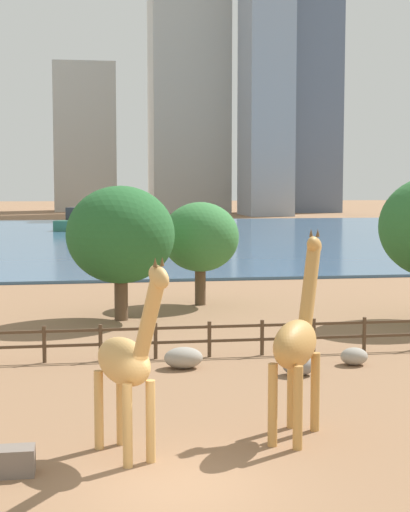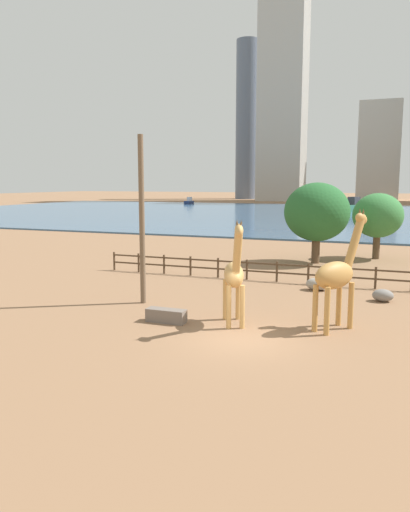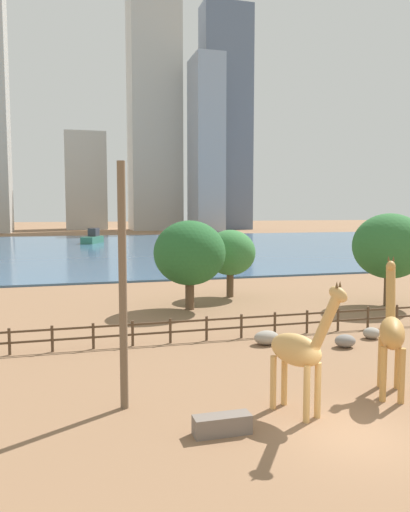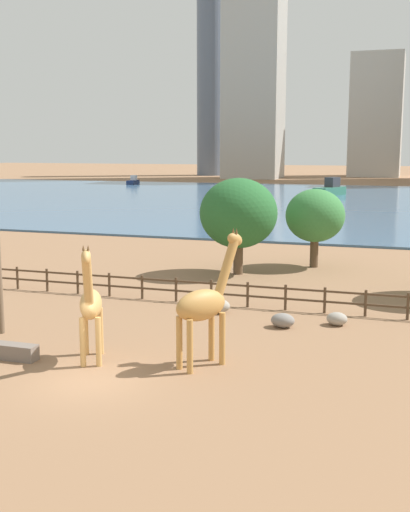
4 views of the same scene
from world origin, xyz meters
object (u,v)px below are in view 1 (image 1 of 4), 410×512
(boulder_small, at_px, (299,365))
(boat_ferry, at_px, (73,222))
(boulder_near_fence, at_px, (183,358))
(tree_left_large, at_px, (200,237))
(boulder_by_pole, at_px, (354,356))
(tree_center_broad, at_px, (121,235))
(giraffe_companion, at_px, (127,362))
(giraffe_tall, at_px, (297,342))

(boulder_small, xyz_separation_m, boat_ferry, (-8.12, 80.44, 0.89))
(boulder_near_fence, xyz_separation_m, tree_left_large, (2.67, 13.85, 3.14))
(boat_ferry, bearing_deg, tree_left_large, 29.43)
(boulder_by_pole, relative_size, tree_center_broad, 0.15)
(boulder_near_fence, height_order, boat_ferry, boat_ferry)
(tree_center_broad, bearing_deg, boulder_small, -65.48)
(tree_left_large, relative_size, tree_center_broad, 0.86)
(boulder_near_fence, height_order, boulder_small, boulder_near_fence)
(giraffe_companion, xyz_separation_m, tree_left_large, (5.04, 22.30, 1.29))
(giraffe_tall, height_order, boulder_near_fence, giraffe_tall)
(boulder_small, bearing_deg, tree_center_broad, 114.52)
(giraffe_tall, bearing_deg, boulder_small, 15.66)
(giraffe_tall, distance_m, tree_left_large, 21.45)
(giraffe_companion, height_order, boulder_small, giraffe_companion)
(boulder_small, relative_size, boat_ferry, 0.15)
(boulder_by_pole, xyz_separation_m, tree_left_large, (-3.23, 14.27, 3.20))
(giraffe_tall, relative_size, tree_left_large, 0.95)
(boulder_by_pole, relative_size, tree_left_large, 0.18)
(giraffe_companion, height_order, boulder_near_fence, giraffe_companion)
(tree_left_large, bearing_deg, tree_center_broad, -137.20)
(giraffe_companion, xyz_separation_m, tree_center_broad, (0.76, 18.34, 1.70))
(giraffe_companion, relative_size, boat_ferry, 0.66)
(boulder_small, bearing_deg, boulder_near_fence, 156.74)
(boulder_near_fence, xyz_separation_m, tree_center_broad, (-1.61, 9.88, 3.56))
(boat_ferry, bearing_deg, giraffe_companion, 24.53)
(giraffe_tall, distance_m, boulder_small, 6.58)
(giraffe_tall, distance_m, boulder_by_pole, 8.45)
(tree_left_large, bearing_deg, boulder_by_pole, -77.25)
(boulder_small, xyz_separation_m, tree_left_large, (-0.94, 15.40, 3.18))
(giraffe_tall, distance_m, giraffe_companion, 4.32)
(boulder_small, distance_m, tree_left_large, 15.75)
(boulder_by_pole, bearing_deg, boulder_near_fence, 175.88)
(giraffe_tall, relative_size, giraffe_companion, 1.08)
(giraffe_companion, height_order, boat_ferry, giraffe_companion)
(boulder_small, distance_m, boat_ferry, 80.86)
(boat_ferry, bearing_deg, tree_center_broad, 25.54)
(boat_ferry, bearing_deg, boulder_by_pole, 30.61)
(boulder_by_pole, height_order, boat_ferry, boat_ferry)
(tree_left_large, xyz_separation_m, tree_center_broad, (-4.28, -3.96, 0.42))
(boulder_near_fence, xyz_separation_m, boulder_by_pole, (5.90, -0.42, -0.06))
(boulder_near_fence, xyz_separation_m, boulder_small, (3.60, -1.55, -0.04))
(boulder_small, relative_size, tree_center_broad, 0.17)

